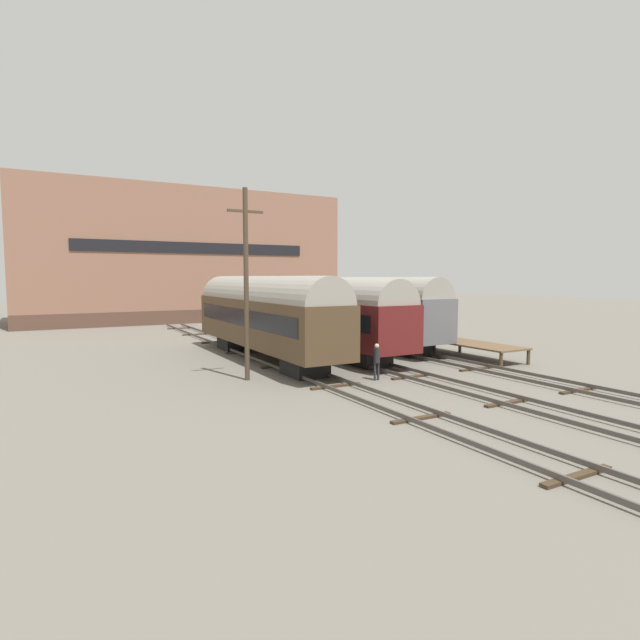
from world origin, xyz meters
TOP-DOWN VIEW (x-y plane):
  - ground_plane at (0.00, 0.00)m, footprint 200.00×200.00m
  - track_left at (-4.56, 0.00)m, footprint 2.60×60.00m
  - track_middle at (0.00, 0.00)m, footprint 2.60×60.00m
  - track_right at (4.56, 0.00)m, footprint 2.60×60.00m
  - train_car_brown at (-4.56, 5.65)m, footprint 3.01×16.86m
  - train_car_grey at (4.56, 8.11)m, footprint 2.85×16.14m
  - train_car_maroon at (0.00, 6.60)m, footprint 3.00×17.24m
  - station_platform at (7.17, 2.18)m, footprint 2.58×11.26m
  - bench at (7.54, 5.05)m, footprint 1.40×0.40m
  - person_worker at (-2.01, -2.64)m, footprint 0.32×0.32m
  - utility_pole at (-7.58, 0.50)m, footprint 1.80×0.24m
  - warehouse_building at (-1.45, 38.35)m, footprint 35.82×12.73m

SIDE VIEW (x-z plane):
  - ground_plane at x=0.00m, z-range 0.00..0.00m
  - track_left at x=-4.56m, z-range 0.01..0.27m
  - track_middle at x=0.00m, z-range 0.01..0.27m
  - track_right at x=4.56m, z-range 0.01..0.27m
  - station_platform at x=7.17m, z-range 0.40..1.37m
  - person_worker at x=-2.01m, z-range 0.19..2.02m
  - bench at x=7.54m, z-range 1.00..1.91m
  - train_car_maroon at x=0.00m, z-range 0.34..5.35m
  - train_car_grey at x=4.56m, z-range 0.36..5.47m
  - train_car_brown at x=-4.56m, z-range 0.35..5.51m
  - utility_pole at x=-7.58m, z-range 0.16..9.54m
  - warehouse_building at x=-1.45m, z-range 0.00..15.02m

